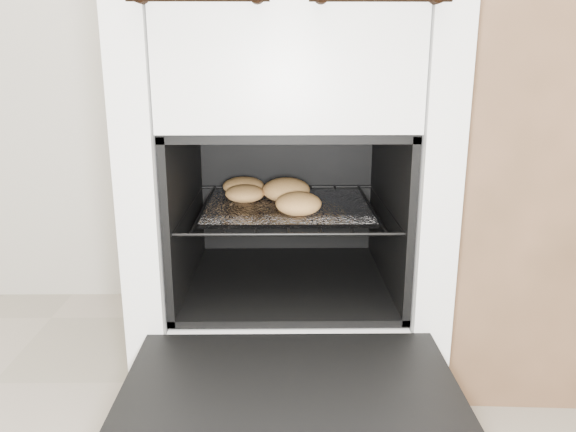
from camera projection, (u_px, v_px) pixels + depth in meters
The scene contains 5 objects.
stove at pixel (287, 177), 1.30m from camera, with size 0.62×0.69×0.95m.
oven_door at pixel (291, 408), 0.87m from camera, with size 0.56×0.43×0.04m.
oven_rack at pixel (288, 207), 1.25m from camera, with size 0.45×0.43×0.01m.
foil_sheet at pixel (288, 207), 1.23m from camera, with size 0.35×0.31×0.01m, color white.
baked_rolls at pixel (271, 193), 1.24m from camera, with size 0.24×0.30×0.05m.
Camera 1 is at (0.01, -0.13, 0.72)m, focal length 35.00 mm.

